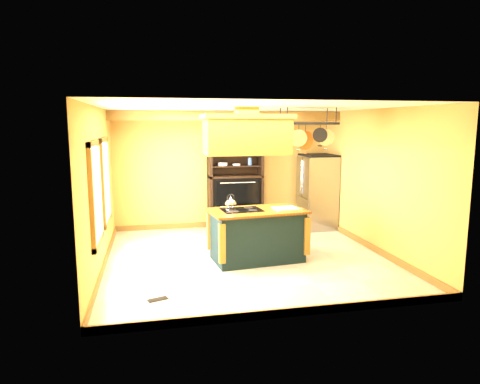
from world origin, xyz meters
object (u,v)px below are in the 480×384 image
object	(u,v)px
range_hood	(246,133)
pot_rack	(308,130)
hutch	(235,192)
refrigerator	(317,193)
kitchen_island	(257,235)

from	to	relation	value
range_hood	pot_rack	size ratio (longest dim) A/B	1.42
range_hood	hutch	world-z (taller)	range_hood
pot_rack	refrigerator	distance (m)	2.75
range_hood	kitchen_island	bearing A→B (deg)	0.17
refrigerator	hutch	size ratio (longest dim) A/B	0.77
kitchen_island	range_hood	size ratio (longest dim) A/B	1.16
pot_rack	refrigerator	xyz separation A→B (m)	(1.05, 2.06, -1.50)
kitchen_island	hutch	xyz separation A→B (m)	(0.08, 2.43, 0.38)
pot_rack	refrigerator	bearing A→B (deg)	62.99
kitchen_island	range_hood	xyz separation A→B (m)	(-0.20, -0.00, 1.79)
kitchen_island	refrigerator	distance (m)	2.87
kitchen_island	range_hood	bearing A→B (deg)	174.18
pot_rack	refrigerator	size ratio (longest dim) A/B	0.63
pot_rack	hutch	xyz separation A→B (m)	(-0.83, 2.42, -1.47)
range_hood	refrigerator	xyz separation A→B (m)	(2.15, 2.07, -1.44)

